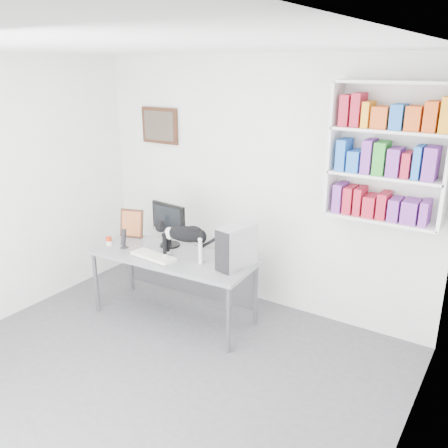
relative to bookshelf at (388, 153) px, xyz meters
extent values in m
cube|color=#58585D|center=(-1.40, -1.85, -1.85)|extent=(4.00, 4.00, 0.01)
cube|color=white|center=(-1.40, -1.85, 0.85)|extent=(4.00, 4.00, 0.01)
cube|color=white|center=(-1.40, 0.15, -0.50)|extent=(4.00, 0.01, 2.70)
cube|color=white|center=(0.60, -1.85, -0.50)|extent=(0.01, 4.00, 2.70)
cube|color=silver|center=(0.00, 0.00, 0.00)|extent=(1.03, 0.28, 1.24)
cube|color=#422115|center=(-2.70, 0.12, 0.05)|extent=(0.52, 0.04, 0.42)
cube|color=gray|center=(-1.87, -0.73, -1.49)|extent=(1.78, 0.79, 0.72)
cube|color=black|center=(-2.06, -0.54, -0.88)|extent=(0.47, 0.26, 0.48)
cube|color=silver|center=(-1.99, -0.89, -1.11)|extent=(0.50, 0.23, 0.04)
cube|color=#A6A6AB|center=(-1.16, -0.62, -0.92)|extent=(0.25, 0.44, 0.42)
cylinder|color=black|center=(-2.44, -0.85, -1.02)|extent=(0.12, 0.12, 0.22)
cube|color=#422115|center=(-2.60, -0.55, -0.96)|extent=(0.29, 0.19, 0.33)
cylinder|color=red|center=(-2.63, -0.88, -1.08)|extent=(0.07, 0.07, 0.09)
camera|label=1|loc=(1.03, -4.24, 0.74)|focal=38.00mm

